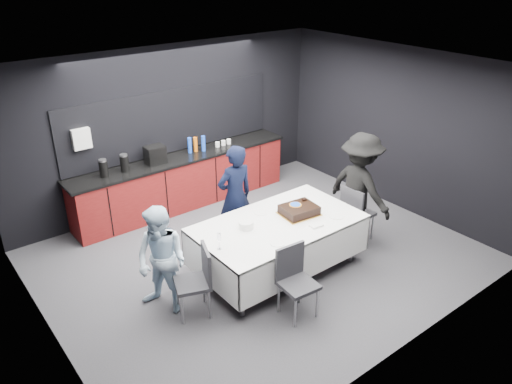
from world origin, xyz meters
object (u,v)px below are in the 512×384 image
Objects in this scene: party_table at (278,231)px; plate_stack at (246,225)px; chair_left at (198,277)px; person_center at (235,196)px; chair_near at (295,276)px; person_left at (162,261)px; person_right at (360,188)px; champagne_flute at (219,238)px; chair_right at (355,210)px; cake_assembly at (299,210)px.

party_table is 11.28× the size of plate_stack.
person_center reaches higher than chair_left.
chair_left and chair_near have the same top height.
party_table is 1.71m from person_left.
chair_left is 0.64× the size of person_left.
party_table is at bearing 57.79° from person_left.
person_right is (2.01, -0.23, 0.05)m from plate_stack.
champagne_flute is 0.24× the size of chair_near.
person_left is (-0.31, 0.33, 0.18)m from chair_left.
champagne_flute is 1.42m from person_center.
chair_left is 2.86m from chair_right.
person_left reaches higher than plate_stack.
cake_assembly is 0.35× the size of person_center.
plate_stack is 0.14× the size of person_left.
chair_right is at bearing -1.09° from champagne_flute.
person_center reaches higher than cake_assembly.
chair_near is 0.64× the size of person_left.
champagne_flute is 0.14× the size of person_center.
chair_left is at bearing -164.81° from plate_stack.
chair_near is at bearing -37.61° from chair_left.
person_center is (-0.05, 0.95, 0.17)m from party_table.
chair_right is at bearing 147.90° from person_center.
chair_right is 1.88m from person_center.
person_right reaches higher than party_table.
person_center is at bearing 38.58° from chair_left.
chair_left is at bearing 18.41° from person_left.
party_table is 1.32× the size of person_right.
champagne_flute reaches higher than chair_left.
chair_near is at bearing -52.41° from champagne_flute.
party_table is 0.51m from plate_stack.
chair_near is (-0.44, -0.84, -0.11)m from party_table.
party_table is at bearing -17.49° from plate_stack.
person_left is (-1.24, 0.08, -0.11)m from plate_stack.
person_left is (-1.25, 1.06, 0.18)m from chair_near.
person_left reaches higher than cake_assembly.
party_table is 1.48m from chair_right.
party_table is 1.58m from person_right.
chair_left is at bearing 41.62° from person_center.
chair_near is 1.65m from person_left.
champagne_flute reaches higher than cake_assembly.
person_left reaches higher than chair_left.
plate_stack reaches higher than party_table.
person_right is (2.95, 0.02, 0.34)m from chair_left.
champagne_flute is at bearing -159.95° from plate_stack.
cake_assembly is at bearing 174.09° from chair_right.
person_center is at bearing 92.77° from party_table.
person_center is (0.98, 1.02, -0.12)m from champagne_flute.
champagne_flute reaches higher than chair_near.
plate_stack is 0.22× the size of chair_left.
chair_near is 0.57× the size of person_center.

